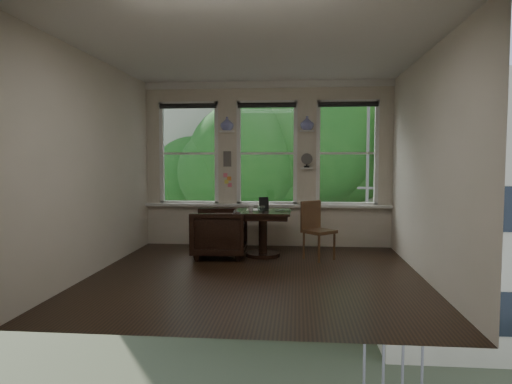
# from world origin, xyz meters

# --- Properties ---
(ground) EXTENTS (4.50, 4.50, 0.00)m
(ground) POSITION_xyz_m (0.00, 0.00, 0.00)
(ground) COLOR black
(ground) RESTS_ON ground
(ceiling) EXTENTS (4.50, 4.50, 0.00)m
(ceiling) POSITION_xyz_m (0.00, 0.00, 3.00)
(ceiling) COLOR silver
(ceiling) RESTS_ON ground
(wall_back) EXTENTS (4.50, 0.00, 4.50)m
(wall_back) POSITION_xyz_m (0.00, 2.25, 1.50)
(wall_back) COLOR beige
(wall_back) RESTS_ON ground
(wall_front) EXTENTS (4.50, 0.00, 4.50)m
(wall_front) POSITION_xyz_m (0.00, -2.25, 1.50)
(wall_front) COLOR beige
(wall_front) RESTS_ON ground
(wall_left) EXTENTS (0.00, 4.50, 4.50)m
(wall_left) POSITION_xyz_m (-2.25, 0.00, 1.50)
(wall_left) COLOR beige
(wall_left) RESTS_ON ground
(wall_right) EXTENTS (0.00, 4.50, 4.50)m
(wall_right) POSITION_xyz_m (2.25, 0.00, 1.50)
(wall_right) COLOR beige
(wall_right) RESTS_ON ground
(window_left) EXTENTS (1.10, 0.12, 1.90)m
(window_left) POSITION_xyz_m (-1.45, 2.25, 1.70)
(window_left) COLOR white
(window_left) RESTS_ON ground
(window_center) EXTENTS (1.10, 0.12, 1.90)m
(window_center) POSITION_xyz_m (0.00, 2.25, 1.70)
(window_center) COLOR white
(window_center) RESTS_ON ground
(window_right) EXTENTS (1.10, 0.12, 1.90)m
(window_right) POSITION_xyz_m (1.45, 2.25, 1.70)
(window_right) COLOR white
(window_right) RESTS_ON ground
(shelf_left) EXTENTS (0.26, 0.16, 0.03)m
(shelf_left) POSITION_xyz_m (-0.72, 2.15, 2.10)
(shelf_left) COLOR white
(shelf_left) RESTS_ON ground
(shelf_right) EXTENTS (0.26, 0.16, 0.03)m
(shelf_right) POSITION_xyz_m (0.72, 2.15, 2.10)
(shelf_right) COLOR white
(shelf_right) RESTS_ON ground
(intercom) EXTENTS (0.14, 0.06, 0.28)m
(intercom) POSITION_xyz_m (-0.72, 2.18, 1.60)
(intercom) COLOR #59544F
(intercom) RESTS_ON ground
(sticky_notes) EXTENTS (0.16, 0.01, 0.24)m
(sticky_notes) POSITION_xyz_m (-0.72, 2.19, 1.25)
(sticky_notes) COLOR pink
(sticky_notes) RESTS_ON ground
(desk_fan) EXTENTS (0.20, 0.20, 0.24)m
(desk_fan) POSITION_xyz_m (0.72, 2.13, 1.53)
(desk_fan) COLOR #59544F
(desk_fan) RESTS_ON ground
(vase_left) EXTENTS (0.24, 0.24, 0.25)m
(vase_left) POSITION_xyz_m (-0.72, 2.15, 2.24)
(vase_left) COLOR white
(vase_left) RESTS_ON shelf_left
(vase_right) EXTENTS (0.24, 0.24, 0.25)m
(vase_right) POSITION_xyz_m (0.72, 2.15, 2.24)
(vase_right) COLOR white
(vase_right) RESTS_ON shelf_right
(table) EXTENTS (0.90, 0.90, 0.75)m
(table) POSITION_xyz_m (0.00, 1.26, 0.38)
(table) COLOR black
(table) RESTS_ON ground
(armchair_left) EXTENTS (0.90, 0.88, 0.79)m
(armchair_left) POSITION_xyz_m (-0.70, 1.12, 0.39)
(armchair_left) COLOR black
(armchair_left) RESTS_ON ground
(cushion_red) EXTENTS (0.45, 0.45, 0.06)m
(cushion_red) POSITION_xyz_m (-0.70, 1.12, 0.45)
(cushion_red) COLOR maroon
(cushion_red) RESTS_ON armchair_left
(side_chair_right) EXTENTS (0.59, 0.59, 0.92)m
(side_chair_right) POSITION_xyz_m (0.91, 1.09, 0.46)
(side_chair_right) COLOR #4B311A
(side_chair_right) RESTS_ON ground
(laptop) EXTENTS (0.32, 0.24, 0.02)m
(laptop) POSITION_xyz_m (0.34, 1.18, 0.76)
(laptop) COLOR black
(laptop) RESTS_ON table
(mug) EXTENTS (0.13, 0.13, 0.10)m
(mug) POSITION_xyz_m (-0.19, 1.20, 0.80)
(mug) COLOR white
(mug) RESTS_ON table
(drinking_glass) EXTENTS (0.13, 0.13, 0.10)m
(drinking_glass) POSITION_xyz_m (-0.02, 1.13, 0.80)
(drinking_glass) COLOR white
(drinking_glass) RESTS_ON table
(tablet) EXTENTS (0.17, 0.11, 0.22)m
(tablet) POSITION_xyz_m (0.01, 1.34, 0.86)
(tablet) COLOR black
(tablet) RESTS_ON table
(papers) EXTENTS (0.23, 0.31, 0.00)m
(papers) POSITION_xyz_m (-0.18, 1.43, 0.75)
(papers) COLOR silver
(papers) RESTS_ON table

